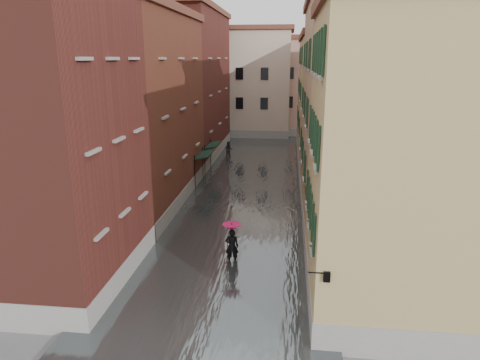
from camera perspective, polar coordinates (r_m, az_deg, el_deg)
The scene contains 16 objects.
ground at distance 21.30m, azimuth -2.30°, elevation -11.44°, with size 120.00×120.00×0.00m, color #58585A.
floodwater at distance 33.26m, azimuth 1.07°, elevation -0.99°, with size 10.00×60.00×0.20m, color #4D5455.
building_left_near at distance 19.70m, azimuth -24.11°, elevation 4.93°, with size 6.00×8.00×13.00m, color maroon.
building_left_mid at distance 29.63m, azimuth -13.39°, elevation 8.66°, with size 6.00×14.00×12.50m, color maroon.
building_left_far at distance 43.91m, azimuth -6.83°, elevation 12.20°, with size 6.00×16.00×14.00m, color maroon.
building_right_near at distance 17.64m, azimuth 19.53°, elevation 1.75°, with size 6.00×8.00×11.50m, color tan.
building_right_mid at distance 28.17m, azimuth 14.83°, elevation 8.72°, with size 6.00×14.00×13.00m, color tan.
building_right_far at distance 43.06m, azimuth 12.00°, elevation 10.23°, with size 6.00×16.00×11.50m, color tan.
building_end_cream at distance 57.09m, azimuth 0.46°, elevation 12.66°, with size 12.00×9.00×13.00m, color beige.
building_end_pink at distance 58.88m, azimuth 9.61°, elevation 12.05°, with size 10.00×9.00×12.00m, color tan.
awning_near at distance 33.63m, azimuth -4.76°, elevation 3.32°, with size 1.09×3.11×2.80m.
awning_far at distance 37.26m, azimuth -3.65°, elevation 4.58°, with size 1.09×2.84×2.80m.
wall_lantern at distance 14.45m, azimuth 11.41°, elevation -12.43°, with size 0.71×0.22×0.35m.
window_planters at distance 18.90m, azimuth 9.63°, elevation -3.71°, with size 0.59×8.03×0.84m.
pedestrian_main at distance 21.09m, azimuth -1.09°, elevation -8.03°, with size 0.93×0.93×2.06m.
pedestrian_far at distance 43.49m, azimuth -1.49°, elevation 4.07°, with size 0.81×0.63×1.67m, color #232325.
Camera 1 is at (2.95, -18.68, 9.80)m, focal length 32.00 mm.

